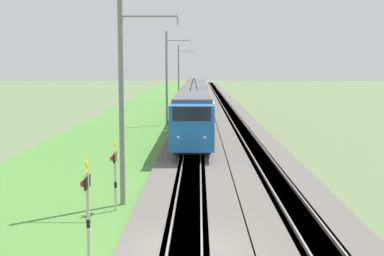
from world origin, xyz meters
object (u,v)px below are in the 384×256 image
crossing_signal_near (87,201)px  passenger_train (195,99)px  crossing_signal_aux (115,169)px  catenary_mast_far (179,74)px  catenary_mast_near (123,100)px  catenary_mast_mid (167,78)px

crossing_signal_near → passenger_train: bearing=-93.8°
crossing_signal_aux → catenary_mast_far: (64.05, -0.22, 2.95)m
passenger_train → catenary_mast_far: (25.21, 2.80, 2.42)m
catenary_mast_far → catenary_mast_near: bearing=-180.0°
crossing_signal_near → crossing_signal_aux: (5.83, 0.09, -0.17)m
passenger_train → catenary_mast_mid: catenary_mast_mid is taller
passenger_train → crossing_signal_aux: bearing=-4.4°
catenary_mast_far → crossing_signal_near: bearing=179.9°
crossing_signal_aux → catenary_mast_far: catenary_mast_far is taller
catenary_mast_far → crossing_signal_aux: bearing=179.8°
passenger_train → catenary_mast_far: size_ratio=6.27×
passenger_train → catenary_mast_near: size_ratio=6.47×
catenary_mast_mid → passenger_train: bearing=-23.9°
crossing_signal_near → catenary_mast_near: (6.82, -0.14, 2.64)m
crossing_signal_near → catenary_mast_near: catenary_mast_near is taller
catenary_mast_near → crossing_signal_near: bearing=178.8°
catenary_mast_near → passenger_train: bearing=-4.2°
crossing_signal_aux → catenary_mast_mid: size_ratio=0.32×
catenary_mast_near → catenary_mast_far: 63.06m
passenger_train → crossing_signal_aux: 38.97m
crossing_signal_aux → catenary_mast_near: bearing=-102.7°
catenary_mast_near → catenary_mast_far: catenary_mast_far is taller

